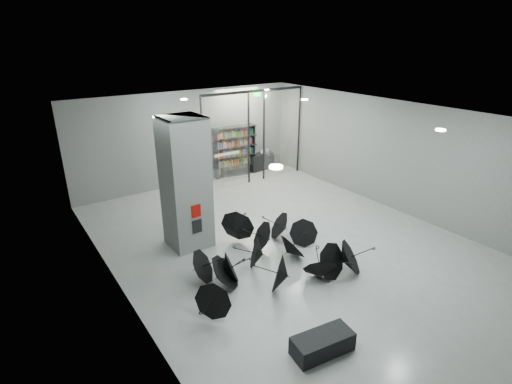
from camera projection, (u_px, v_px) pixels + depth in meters
room at (295, 159)px, 11.08m from camera, size 14.00×14.02×4.01m
column at (185, 184)px, 11.59m from camera, size 1.20×1.20×4.00m
fire_cabinet at (196, 211)px, 11.36m from camera, size 0.28×0.04×0.38m
info_panel at (197, 226)px, 11.55m from camera, size 0.30×0.03×0.42m
exit_sign at (257, 95)px, 16.02m from camera, size 0.30×0.06×0.15m
glass_partition at (254, 133)px, 16.78m from camera, size 5.06×0.08×4.00m
bench at (322, 344)px, 8.03m from camera, size 1.36×0.73×0.42m
bookshelf at (235, 151)px, 18.00m from camera, size 2.11×0.67×2.28m
shop_counter at (260, 161)px, 19.00m from camera, size 1.38×0.66×0.80m
umbrella_cluster at (270, 259)px, 10.89m from camera, size 5.22×4.43×1.27m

